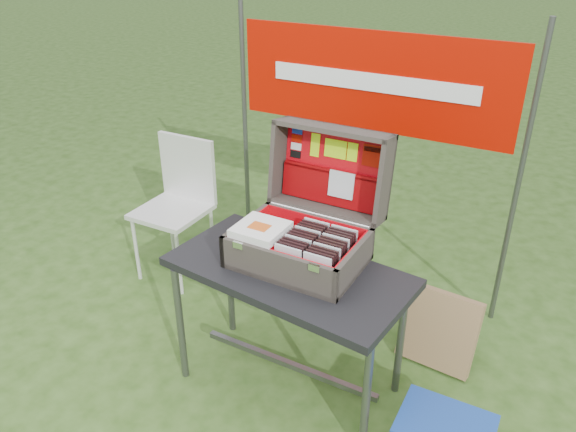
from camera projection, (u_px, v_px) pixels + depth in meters
The scene contains 89 objects.
ground at pixel (273, 383), 2.85m from camera, with size 80.00×80.00×0.00m, color #2A4915.
table at pixel (289, 328), 2.70m from camera, with size 1.10×0.55×0.69m, color black, non-canonical shape.
table_top at pixel (289, 272), 2.55m from camera, with size 1.10×0.55×0.04m, color black.
table_leg_fl at pixel (180, 325), 2.75m from camera, with size 0.04×0.04×0.65m, color #59595B.
table_leg_fr at pixel (366, 398), 2.33m from camera, with size 0.04×0.04×0.65m, color #59595B.
table_leg_bl at pixel (230, 282), 3.09m from camera, with size 0.04×0.04×0.65m, color #59595B.
table_leg_br at pixel (401, 339), 2.66m from camera, with size 0.04×0.04×0.65m, color #59595B.
table_brace at pixel (289, 364), 2.80m from camera, with size 0.95×0.03×0.03m, color #59595B.
suitcase at pixel (305, 204), 2.50m from camera, with size 0.58×0.57×0.55m, color #453D35, non-canonical shape.
suitcase_base_bottom at pixel (298, 260), 2.58m from camera, with size 0.58×0.41×0.02m, color #453D35.
suitcase_base_wall_front at pixel (276, 268), 2.40m from camera, with size 0.58×0.02×0.15m, color #453D35.
suitcase_base_wall_back at pixel (317, 230), 2.70m from camera, with size 0.58×0.02×0.15m, color #453D35.
suitcase_base_wall_left at pixel (247, 233), 2.67m from camera, with size 0.02×0.41×0.15m, color #453D35.
suitcase_base_wall_right at pixel (354, 264), 2.43m from camera, with size 0.02×0.41×0.15m, color #453D35.
suitcase_liner_floor at pixel (298, 258), 2.57m from camera, with size 0.53×0.37×0.01m, color red.
suitcase_latch_left at pixel (238, 245), 2.44m from camera, with size 0.05×0.01×0.03m, color silver.
suitcase_latch_right at pixel (314, 268), 2.28m from camera, with size 0.05×0.01×0.03m, color silver.
suitcase_hinge at pixel (319, 215), 2.67m from camera, with size 0.02×0.02×0.52m, color silver.
suitcase_lid_back at pixel (335, 167), 2.72m from camera, with size 0.58×0.41×0.02m, color #453D35.
suitcase_lid_rim_far at pixel (334, 129), 2.59m from camera, with size 0.58×0.02×0.15m, color #453D35.
suitcase_lid_rim_near at pixel (326, 208), 2.73m from camera, with size 0.58×0.02×0.15m, color #453D35.
suitcase_lid_rim_left at pixel (279, 159), 2.78m from camera, with size 0.02×0.41×0.15m, color #453D35.
suitcase_lid_rim_right at pixel (385, 181), 2.54m from camera, with size 0.02×0.41×0.15m, color #453D35.
suitcase_lid_liner at pixel (334, 168), 2.70m from camera, with size 0.53×0.36×0.01m, color red.
suitcase_liner_wall_front at pixel (278, 265), 2.40m from camera, with size 0.53×0.01×0.13m, color red.
suitcase_liner_wall_back at pixel (316, 229), 2.68m from camera, with size 0.53×0.01×0.13m, color red.
suitcase_liner_wall_left at pixel (249, 232), 2.66m from camera, with size 0.01×0.37×0.13m, color red.
suitcase_liner_wall_right at pixel (351, 261), 2.43m from camera, with size 0.01×0.37×0.13m, color red.
suitcase_lid_pocket at pixel (331, 187), 2.72m from camera, with size 0.51×0.16×0.03m, color #7D0407.
suitcase_pocket_edge at pixel (332, 171), 2.69m from camera, with size 0.50×0.02×0.02m, color #7D0407.
suitcase_pocket_cd at pixel (341, 185), 2.67m from camera, with size 0.13×0.13×0.01m, color silver.
lid_sticker_cc_a at pixel (297, 130), 2.74m from camera, with size 0.06×0.04×0.00m, color #1933B2.
lid_sticker_cc_b at pixel (297, 138), 2.75m from camera, with size 0.06×0.04×0.00m, color #9F0E02.
lid_sticker_cc_c at pixel (296, 146), 2.77m from camera, with size 0.06×0.04×0.00m, color white.
lid_sticker_cc_d at pixel (296, 154), 2.78m from camera, with size 0.06×0.04×0.00m, color black.
lid_card_neon_tall at pixel (315, 145), 2.71m from camera, with size 0.05×0.11×0.00m, color #B7F410.
lid_card_neon_main at pixel (335, 149), 2.67m from camera, with size 0.11×0.09×0.00m, color #B7F410.
lid_card_neon_small at pixel (352, 152), 2.63m from camera, with size 0.05×0.09×0.00m, color #B7F410.
lid_sticker_band at pixel (373, 156), 2.58m from camera, with size 0.10×0.10×0.00m, color #9F0E02.
lid_sticker_band_bar at pixel (374, 150), 2.57m from camera, with size 0.09×0.02×0.00m, color black.
cd_left_0 at pixel (288, 262), 2.40m from camera, with size 0.13×0.01×0.15m, color silver.
cd_left_1 at pixel (291, 259), 2.41m from camera, with size 0.13×0.01×0.15m, color black.
cd_left_2 at pixel (293, 257), 2.43m from camera, with size 0.13×0.01×0.15m, color black.
cd_left_3 at pixel (296, 255), 2.45m from camera, with size 0.13×0.01×0.15m, color black.
cd_left_4 at pixel (298, 252), 2.47m from camera, with size 0.13×0.01×0.15m, color silver.
cd_left_5 at pixel (300, 250), 2.48m from camera, with size 0.13×0.01×0.15m, color black.
cd_left_6 at pixel (303, 248), 2.50m from camera, with size 0.13×0.01×0.15m, color black.
cd_left_7 at pixel (305, 245), 2.52m from camera, with size 0.13×0.01×0.15m, color black.
cd_left_8 at pixel (307, 243), 2.54m from camera, with size 0.13×0.01×0.15m, color silver.
cd_left_9 at pixel (310, 241), 2.55m from camera, with size 0.13×0.01×0.15m, color black.
cd_left_10 at pixel (312, 239), 2.57m from camera, with size 0.13×0.01×0.15m, color black.
cd_left_11 at pixel (314, 237), 2.59m from camera, with size 0.13×0.01×0.15m, color black.
cd_left_12 at pixel (316, 235), 2.61m from camera, with size 0.13×0.01×0.15m, color silver.
cd_right_0 at pixel (317, 270), 2.34m from camera, with size 0.13×0.01×0.15m, color silver.
cd_right_1 at pixel (319, 268), 2.35m from camera, with size 0.13×0.01×0.15m, color black.
cd_right_2 at pixel (322, 265), 2.37m from camera, with size 0.13×0.01×0.15m, color black.
cd_right_3 at pixel (324, 263), 2.39m from camera, with size 0.13×0.01×0.15m, color black.
cd_right_4 at pixel (326, 260), 2.41m from camera, with size 0.13×0.01×0.15m, color silver.
cd_right_5 at pixel (329, 258), 2.42m from camera, with size 0.13×0.01×0.15m, color black.
cd_right_6 at pixel (331, 256), 2.44m from camera, with size 0.13×0.01×0.15m, color black.
cd_right_7 at pixel (333, 253), 2.46m from camera, with size 0.13×0.01×0.15m, color black.
cd_right_8 at pixel (335, 251), 2.48m from camera, with size 0.13×0.01×0.15m, color silver.
cd_right_9 at pixel (338, 249), 2.49m from camera, with size 0.13×0.01×0.15m, color black.
cd_right_10 at pixel (340, 246), 2.51m from camera, with size 0.13×0.01×0.15m, color black.
cd_right_11 at pixel (342, 244), 2.53m from camera, with size 0.13×0.01×0.15m, color black.
cd_right_12 at pixel (344, 242), 2.55m from camera, with size 0.13×0.01×0.15m, color silver.
songbook_0 at pixel (261, 232), 2.51m from camera, with size 0.22×0.22×0.01m, color white.
songbook_1 at pixel (261, 231), 2.51m from camera, with size 0.22×0.22×0.01m, color white.
songbook_2 at pixel (261, 230), 2.51m from camera, with size 0.22×0.22×0.01m, color white.
songbook_3 at pixel (261, 229), 2.51m from camera, with size 0.22×0.22×0.01m, color white.
songbook_4 at pixel (261, 228), 2.51m from camera, with size 0.22×0.22×0.01m, color white.
songbook_5 at pixel (261, 227), 2.50m from camera, with size 0.22×0.22×0.01m, color white.
songbook_6 at pixel (261, 226), 2.50m from camera, with size 0.22×0.22×0.01m, color white.
songbook_graphic at pixel (259, 226), 2.49m from camera, with size 0.09×0.07×0.00m, color #D85919.
cooler_lid at pixel (446, 427), 2.22m from camera, with size 0.37×0.28×0.04m, color #183F92.
chair at pixel (172, 213), 3.54m from camera, with size 0.41×0.45×0.90m, color silver, non-canonical shape.
chair_seat at pixel (171, 211), 3.54m from camera, with size 0.41×0.41×0.03m, color silver.
chair_backrest at pixel (188, 168), 3.58m from camera, with size 0.41×0.03×0.43m, color silver.
chair_leg_fl at pixel (136, 248), 3.59m from camera, with size 0.02×0.02×0.46m, color silver.
chair_leg_fr at pixel (179, 262), 3.44m from camera, with size 0.02×0.02×0.46m, color silver.
chair_leg_bl at pixel (171, 226), 3.85m from camera, with size 0.02×0.02×0.46m, color silver.
chair_leg_br at pixel (212, 238), 3.70m from camera, with size 0.02×0.02×0.46m, color silver.
chair_upright_left at pixel (167, 165), 3.66m from camera, with size 0.02×0.02×0.43m, color silver.
chair_upright_right at pixel (210, 175), 3.51m from camera, with size 0.02×0.02×0.43m, color silver.
cardboard_box at pixel (439, 330), 2.91m from camera, with size 0.39×0.06×0.41m, color olive.
banner_post_left at pixel (245, 134), 3.67m from camera, with size 0.03×0.03×1.70m, color #59595B.
banner_post_right at pixel (518, 187), 2.94m from camera, with size 0.03×0.03×1.70m, color #59595B.
banner at pixel (371, 82), 3.09m from camera, with size 1.60×0.01×0.55m, color #A80B00.
banner_text at pixel (370, 82), 3.08m from camera, with size 1.20×0.00×0.10m, color white.
Camera 1 is at (1.11, -1.82, 2.07)m, focal length 35.00 mm.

